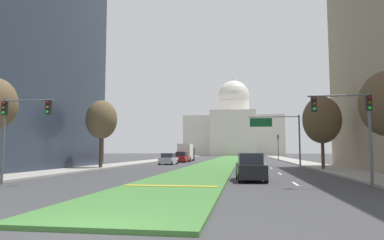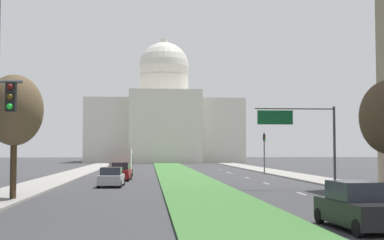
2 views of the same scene
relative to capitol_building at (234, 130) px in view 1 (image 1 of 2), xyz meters
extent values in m
plane|color=#3D3D3F|center=(0.00, -66.46, -10.17)|extent=(296.24, 296.24, 0.00)
cube|color=#427A38|center=(0.00, -73.19, -10.10)|extent=(5.55, 121.19, 0.14)
cube|color=gold|center=(0.00, -123.82, -10.01)|extent=(5.00, 0.50, 0.04)
cube|color=silver|center=(6.94, -119.82, -10.17)|extent=(0.16, 2.40, 0.01)
cube|color=silver|center=(6.94, -110.52, -10.17)|extent=(0.16, 2.40, 0.01)
cube|color=silver|center=(6.94, -101.07, -10.17)|extent=(0.16, 2.40, 0.01)
cube|color=silver|center=(6.94, -89.45, -10.17)|extent=(0.16, 2.40, 0.01)
cube|color=silver|center=(6.94, -79.50, -10.17)|extent=(0.16, 2.40, 0.01)
cube|color=silver|center=(6.94, -67.51, -10.17)|extent=(0.16, 2.40, 0.01)
cube|color=silver|center=(6.94, -65.12, -10.17)|extent=(0.16, 2.40, 0.01)
cube|color=silver|center=(6.94, -56.40, -10.17)|extent=(0.16, 2.40, 0.01)
cube|color=#9E9991|center=(-13.11, -79.92, -10.10)|extent=(4.00, 121.19, 0.15)
cube|color=#9E9991|center=(13.11, -79.92, -10.10)|extent=(4.00, 121.19, 0.15)
cube|color=silver|center=(0.00, 0.87, -2.51)|extent=(37.98, 25.43, 15.33)
cube|color=silver|center=(0.00, -13.85, -1.74)|extent=(16.71, 4.00, 16.86)
cylinder|color=silver|center=(0.00, 0.87, 8.51)|extent=(12.46, 12.46, 6.70)
sphere|color=silver|center=(0.00, 0.87, 14.11)|extent=(12.86, 12.86, 12.86)
cylinder|color=silver|center=(0.00, 0.87, 19.90)|extent=(1.80, 1.80, 3.00)
cylinder|color=#515456|center=(-10.61, -122.85, -7.57)|extent=(0.16, 0.16, 5.20)
cube|color=black|center=(-10.61, -122.85, -5.57)|extent=(0.28, 0.24, 0.84)
sphere|color=#510F0F|center=(-10.61, -122.99, -5.29)|extent=(0.18, 0.18, 0.18)
sphere|color=#4C380F|center=(-10.61, -122.99, -5.57)|extent=(0.18, 0.18, 0.18)
sphere|color=#1ED838|center=(-10.61, -122.99, -5.85)|extent=(0.18, 0.18, 0.18)
cylinder|color=#515456|center=(-9.01, -122.85, -5.12)|extent=(3.20, 0.10, 0.10)
cube|color=black|center=(-7.73, -122.85, -5.57)|extent=(0.28, 0.24, 0.84)
sphere|color=#510F0F|center=(-7.73, -122.99, -5.29)|extent=(0.18, 0.18, 0.18)
sphere|color=#4C380F|center=(-7.73, -122.99, -5.57)|extent=(0.18, 0.18, 0.18)
sphere|color=#1ED838|center=(-7.73, -122.99, -5.85)|extent=(0.18, 0.18, 0.18)
cylinder|color=#515456|center=(10.61, -122.10, -7.57)|extent=(0.16, 0.16, 5.20)
cube|color=black|center=(10.61, -122.10, -5.57)|extent=(0.28, 0.24, 0.84)
sphere|color=#510F0F|center=(10.61, -122.24, -5.29)|extent=(0.18, 0.18, 0.18)
sphere|color=#4C380F|center=(10.61, -122.24, -5.57)|extent=(0.18, 0.18, 0.18)
sphere|color=#1ED838|center=(10.61, -122.24, -5.85)|extent=(0.18, 0.18, 0.18)
cylinder|color=#515456|center=(9.01, -122.10, -5.12)|extent=(3.20, 0.10, 0.10)
cube|color=black|center=(7.73, -122.10, -5.57)|extent=(0.28, 0.24, 0.84)
sphere|color=#510F0F|center=(7.73, -122.24, -5.29)|extent=(0.18, 0.18, 0.18)
sphere|color=#4C380F|center=(7.73, -122.24, -5.57)|extent=(0.18, 0.18, 0.18)
sphere|color=#1ED838|center=(7.73, -122.24, -5.85)|extent=(0.18, 0.18, 0.18)
cylinder|color=#515456|center=(10.61, -71.50, -7.57)|extent=(0.16, 0.16, 5.20)
cube|color=black|center=(10.61, -71.50, -5.57)|extent=(0.28, 0.24, 0.84)
sphere|color=#510F0F|center=(10.61, -71.64, -5.29)|extent=(0.18, 0.18, 0.18)
sphere|color=#4C380F|center=(10.61, -71.64, -5.57)|extent=(0.18, 0.18, 0.18)
sphere|color=#1ED838|center=(10.61, -71.64, -5.85)|extent=(0.18, 0.18, 0.18)
cylinder|color=#515456|center=(10.81, -96.88, -6.92)|extent=(0.20, 0.20, 6.50)
cylinder|color=#515456|center=(7.65, -96.88, -3.87)|extent=(6.32, 0.12, 0.12)
cube|color=#146033|center=(6.07, -96.93, -4.57)|extent=(2.80, 0.08, 1.10)
cylinder|color=#4C3823|center=(-11.89, -105.18, -7.97)|extent=(0.38, 0.38, 4.40)
ellipsoid|color=brown|center=(-11.89, -105.18, -4.69)|extent=(3.46, 3.46, 4.32)
cylinder|color=#4C3823|center=(11.95, -104.36, -8.18)|extent=(0.33, 0.33, 3.99)
ellipsoid|color=brown|center=(11.95, -104.36, -4.96)|extent=(3.92, 3.92, 4.91)
cube|color=black|center=(4.28, -118.16, -9.50)|extent=(2.04, 4.66, 0.90)
cube|color=#282D38|center=(4.26, -117.98, -8.69)|extent=(1.69, 2.28, 0.73)
cylinder|color=black|center=(5.19, -119.94, -9.85)|extent=(0.26, 0.65, 0.64)
cylinder|color=black|center=(3.58, -120.04, -9.85)|extent=(0.26, 0.65, 0.64)
cylinder|color=black|center=(4.97, -116.28, -9.85)|extent=(0.26, 0.65, 0.64)
cylinder|color=black|center=(3.36, -116.38, -9.85)|extent=(0.26, 0.65, 0.64)
cube|color=#BCBCC1|center=(-6.86, -92.86, -9.56)|extent=(2.01, 4.42, 0.77)
cube|color=#282D38|center=(-6.87, -93.03, -8.86)|extent=(1.71, 2.15, 0.63)
cylinder|color=black|center=(-7.66, -91.10, -9.85)|extent=(0.24, 0.65, 0.64)
cylinder|color=black|center=(-5.95, -91.15, -9.85)|extent=(0.24, 0.65, 0.64)
cylinder|color=black|center=(-7.78, -94.56, -9.85)|extent=(0.24, 0.65, 0.64)
cylinder|color=black|center=(-6.07, -94.61, -9.85)|extent=(0.24, 0.65, 0.64)
cube|color=maroon|center=(-6.55, -83.75, -9.51)|extent=(2.00, 4.41, 0.87)
cube|color=#282D38|center=(-6.55, -83.92, -8.72)|extent=(1.69, 2.15, 0.72)
cylinder|color=black|center=(-7.32, -82.00, -9.85)|extent=(0.24, 0.65, 0.64)
cylinder|color=black|center=(-5.65, -82.06, -9.85)|extent=(0.24, 0.65, 0.64)
cylinder|color=black|center=(-7.45, -85.44, -9.85)|extent=(0.24, 0.65, 0.64)
cylinder|color=black|center=(-5.78, -85.51, -9.85)|extent=(0.24, 0.65, 0.64)
cube|color=black|center=(-6.82, -75.38, -8.72)|extent=(2.30, 2.00, 2.20)
cube|color=silver|center=(-6.82, -78.58, -8.37)|extent=(2.30, 4.40, 2.80)
cylinder|color=black|center=(-7.87, -75.38, -9.72)|extent=(0.30, 0.90, 0.90)
cylinder|color=black|center=(-5.77, -75.38, -9.72)|extent=(0.30, 0.90, 0.90)
cylinder|color=black|center=(-7.87, -79.68, -9.72)|extent=(0.30, 0.90, 0.90)
cylinder|color=black|center=(-5.77, -79.68, -9.72)|extent=(0.30, 0.90, 0.90)
camera|label=1|loc=(3.83, -142.05, -8.13)|focal=32.52mm
camera|label=2|loc=(-3.75, -138.88, -7.08)|focal=51.13mm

